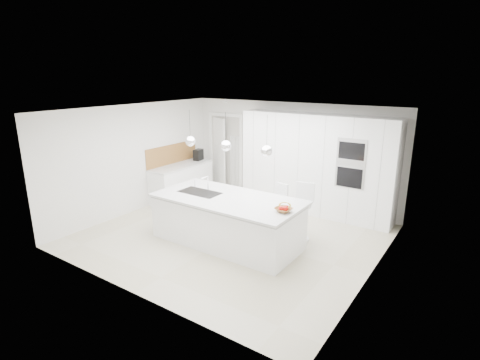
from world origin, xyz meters
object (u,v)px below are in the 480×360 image
Objects in this scene: espresso_machine at (198,155)px; bar_stool_left at (278,209)px; island_base at (227,222)px; bar_stool_right at (301,213)px; fruit_bowl at (284,210)px.

espresso_machine is 0.29× the size of bar_stool_left.
island_base is 2.78× the size of bar_stool_left.
fruit_bowl is at bearing -97.27° from bar_stool_right.
espresso_machine is at bearing 171.34° from bar_stool_left.
bar_stool_left is at bearing 59.88° from island_base.
bar_stool_left is 0.56m from bar_stool_right.
espresso_machine is 3.37m from bar_stool_left.
fruit_bowl is 0.97× the size of espresso_machine.
espresso_machine reaches higher than bar_stool_right.
island_base is 9.84× the size of fruit_bowl.
bar_stool_left is at bearing 122.36° from fruit_bowl.
bar_stool_left is (-0.65, 1.02, -0.43)m from fruit_bowl.
bar_stool_left is 0.89× the size of bar_stool_right.
bar_stool_left is (3.10, -1.18, -0.54)m from espresso_machine.
bar_stool_left reaches higher than fruit_bowl.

